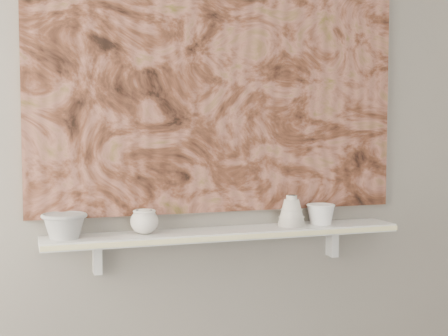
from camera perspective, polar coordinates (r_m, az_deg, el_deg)
name	(u,v)px	position (r m, az deg, el deg)	size (l,w,h in m)	color
wall_back	(220,121)	(2.48, -0.41, 4.32)	(3.60, 3.60, 0.00)	gray
shelf	(227,233)	(2.42, 0.29, -6.00)	(1.40, 0.18, 0.03)	silver
shelf_stripe	(235,238)	(2.34, 1.02, -6.37)	(1.40, 0.01, 0.02)	#F7EDA5
bracket_left	(97,258)	(2.39, -11.52, -8.03)	(0.03, 0.06, 0.12)	silver
bracket_right	(332,242)	(2.69, 9.86, -6.69)	(0.03, 0.06, 0.12)	silver
painting	(221,72)	(2.47, -0.30, 8.73)	(1.50, 0.03, 1.10)	brown
house_motif	(324,150)	(2.63, 9.15, 1.68)	(0.09, 0.00, 0.08)	black
bowl_grey	(64,226)	(2.30, -14.39, -5.12)	(0.16, 0.16, 0.09)	#999996
cup_cream	(144,221)	(2.33, -7.29, -4.87)	(0.10, 0.10, 0.09)	beige
bell_vessel	(292,211)	(2.51, 6.19, -3.89)	(0.11, 0.11, 0.12)	silver
bowl_white	(321,214)	(2.57, 8.83, -4.19)	(0.12, 0.12, 0.08)	white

